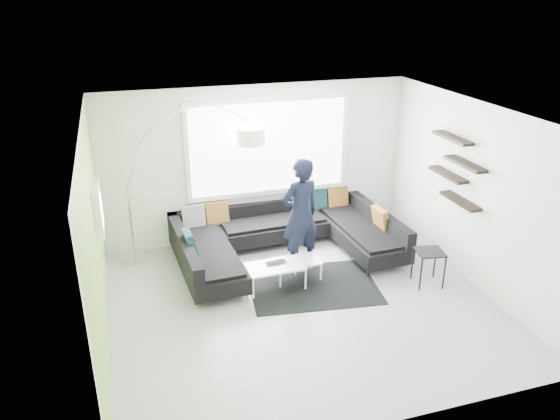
# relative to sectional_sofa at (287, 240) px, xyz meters

# --- Properties ---
(ground) EXTENTS (5.50, 5.50, 0.00)m
(ground) POSITION_rel_sectional_sofa_xyz_m (-0.22, -1.45, -0.35)
(ground) COLOR gray
(ground) RESTS_ON ground
(room_shell) EXTENTS (5.54, 5.04, 2.82)m
(room_shell) POSITION_rel_sectional_sofa_xyz_m (-0.18, -1.25, 1.46)
(room_shell) COLOR silver
(room_shell) RESTS_ON ground
(sectional_sofa) EXTENTS (3.74, 2.42, 0.78)m
(sectional_sofa) POSITION_rel_sectional_sofa_xyz_m (0.00, 0.00, 0.00)
(sectional_sofa) COLOR black
(sectional_sofa) RESTS_ON ground
(rug) EXTENTS (2.13, 1.67, 0.01)m
(rug) POSITION_rel_sectional_sofa_xyz_m (0.11, -1.02, -0.34)
(rug) COLOR black
(rug) RESTS_ON ground
(coffee_table) EXTENTS (1.15, 0.69, 0.37)m
(coffee_table) POSITION_rel_sectional_sofa_xyz_m (-0.26, -0.78, -0.16)
(coffee_table) COLOR white
(coffee_table) RESTS_ON ground
(arc_lamp) EXTENTS (2.40, 0.76, 2.56)m
(arc_lamp) POSITION_rel_sectional_sofa_xyz_m (-2.50, 0.71, 0.94)
(arc_lamp) COLOR silver
(arc_lamp) RESTS_ON ground
(side_table) EXTENTS (0.48, 0.48, 0.57)m
(side_table) POSITION_rel_sectional_sofa_xyz_m (1.84, -1.47, -0.06)
(side_table) COLOR black
(side_table) RESTS_ON ground
(person) EXTENTS (0.90, 0.78, 1.87)m
(person) POSITION_rel_sectional_sofa_xyz_m (0.12, -0.33, 0.59)
(person) COLOR black
(person) RESTS_ON ground
(laptop) EXTENTS (0.36, 0.27, 0.03)m
(laptop) POSITION_rel_sectional_sofa_xyz_m (-0.43, -0.84, 0.04)
(laptop) COLOR black
(laptop) RESTS_ON coffee_table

